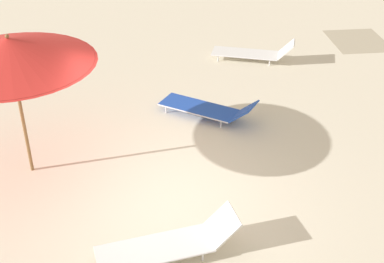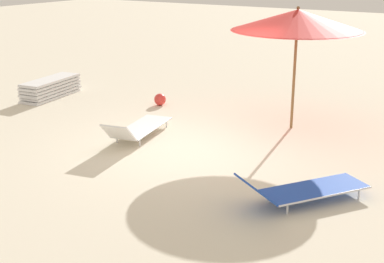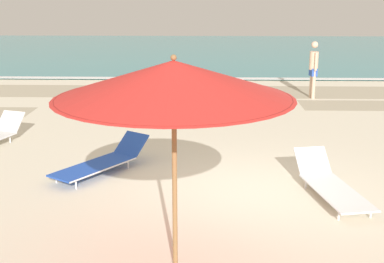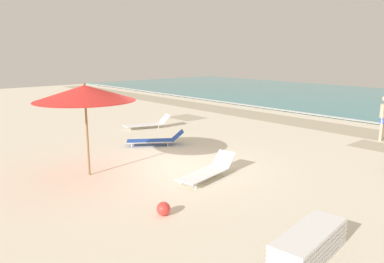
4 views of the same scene
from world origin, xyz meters
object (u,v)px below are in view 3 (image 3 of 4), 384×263
beach_umbrella (174,80)px  beachgoer_wading_adult (314,66)px  sun_lounger_under_umbrella (331,185)px  sun_lounger_beside_umbrella (102,161)px

beach_umbrella → beachgoer_wading_adult: size_ratio=1.57×
sun_lounger_under_umbrella → sun_lounger_beside_umbrella: 4.14m
sun_lounger_under_umbrella → sun_lounger_beside_umbrella: bearing=153.3°
beach_umbrella → sun_lounger_beside_umbrella: bearing=114.4°
beachgoer_wading_adult → beach_umbrella: bearing=-28.1°
sun_lounger_beside_umbrella → beachgoer_wading_adult: 8.89m
beach_umbrella → beachgoer_wading_adult: (3.68, 10.59, -1.33)m
sun_lounger_under_umbrella → beach_umbrella: bearing=-147.1°
beachgoer_wading_adult → sun_lounger_under_umbrella: bearing=-17.6°
sun_lounger_beside_umbrella → beachgoer_wading_adult: (5.24, 7.14, 0.79)m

